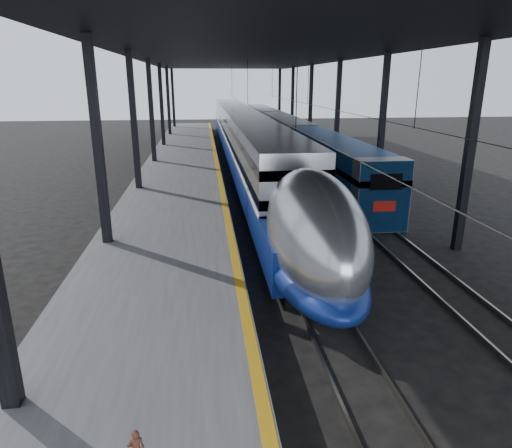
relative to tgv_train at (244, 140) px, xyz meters
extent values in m
plane|color=black|center=(-2.00, -28.90, -2.15)|extent=(160.00, 160.00, 0.00)
cube|color=#4C4C4F|center=(-5.50, -8.90, -1.65)|extent=(6.00, 80.00, 1.00)
cube|color=#C99013|center=(-2.70, -8.90, -1.14)|extent=(0.30, 80.00, 0.01)
cube|color=slate|center=(-0.72, -8.90, -2.07)|extent=(0.08, 80.00, 0.16)
cube|color=slate|center=(0.72, -8.90, -2.07)|extent=(0.08, 80.00, 0.16)
cube|color=slate|center=(4.28, -8.90, -2.07)|extent=(0.08, 80.00, 0.16)
cube|color=slate|center=(5.72, -8.90, -2.07)|extent=(0.08, 80.00, 0.16)
cube|color=black|center=(-7.80, -23.90, 2.35)|extent=(0.35, 0.35, 9.00)
cube|color=black|center=(7.60, -23.90, 2.35)|extent=(0.35, 0.35, 9.00)
cube|color=black|center=(-7.80, -13.90, 2.35)|extent=(0.35, 0.35, 9.00)
cube|color=black|center=(7.60, -13.90, 2.35)|extent=(0.35, 0.35, 9.00)
cube|color=black|center=(-7.80, -3.90, 2.35)|extent=(0.35, 0.35, 9.00)
cube|color=black|center=(7.60, -3.90, 2.35)|extent=(0.35, 0.35, 9.00)
cube|color=black|center=(-7.80, 6.10, 2.35)|extent=(0.35, 0.35, 9.00)
cube|color=black|center=(7.60, 6.10, 2.35)|extent=(0.35, 0.35, 9.00)
cube|color=black|center=(-7.80, 16.10, 2.35)|extent=(0.35, 0.35, 9.00)
cube|color=black|center=(7.60, 16.10, 2.35)|extent=(0.35, 0.35, 9.00)
cube|color=black|center=(-7.80, 26.10, 2.35)|extent=(0.35, 0.35, 9.00)
cube|color=black|center=(7.60, 26.10, 2.35)|extent=(0.35, 0.35, 9.00)
cube|color=black|center=(-0.10, -8.90, 7.10)|extent=(18.00, 75.00, 0.45)
cylinder|color=slate|center=(0.00, -8.90, 3.35)|extent=(0.03, 74.00, 0.03)
cylinder|color=slate|center=(5.00, -8.90, 3.35)|extent=(0.03, 74.00, 0.03)
cube|color=#AFB2B7|center=(0.00, 4.01, 0.31)|extent=(3.10, 57.00, 4.27)
cube|color=navy|center=(0.00, 2.51, -1.03)|extent=(3.18, 62.00, 1.66)
cube|color=silver|center=(0.00, 4.01, -0.17)|extent=(3.21, 57.00, 0.11)
cube|color=black|center=(0.00, 4.01, 1.54)|extent=(3.14, 57.00, 0.45)
cube|color=black|center=(0.00, 4.01, 0.31)|extent=(3.14, 57.00, 0.45)
ellipsoid|color=#AFB2B7|center=(0.00, -27.49, 0.15)|extent=(3.10, 8.40, 4.27)
ellipsoid|color=navy|center=(0.00, -27.49, -1.08)|extent=(3.18, 8.40, 1.82)
ellipsoid|color=black|center=(0.00, -30.09, 1.00)|extent=(1.60, 2.20, 0.96)
cube|color=black|center=(0.00, -27.49, -1.95)|extent=(2.35, 2.60, 0.40)
cube|color=black|center=(0.00, -5.49, -1.95)|extent=(2.35, 2.60, 0.40)
cube|color=navy|center=(5.00, -12.52, -0.26)|extent=(2.64, 18.00, 3.58)
cube|color=gray|center=(5.00, -20.92, -0.26)|extent=(2.69, 1.20, 3.63)
cube|color=black|center=(5.00, -21.54, 0.54)|extent=(1.60, 0.06, 0.80)
cube|color=#AD130D|center=(5.00, -21.54, -0.69)|extent=(1.13, 0.06, 0.52)
cube|color=gray|center=(5.00, 6.48, -0.26)|extent=(2.64, 18.00, 3.58)
cube|color=gray|center=(5.00, 25.48, -0.26)|extent=(2.64, 18.00, 3.58)
cube|color=black|center=(5.00, -18.52, -1.97)|extent=(2.07, 2.40, 0.36)
cube|color=black|center=(5.00, 3.48, -1.97)|extent=(2.07, 2.40, 0.36)
camera|label=1|loc=(-3.73, -42.28, 5.20)|focal=32.00mm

